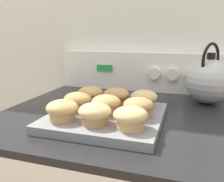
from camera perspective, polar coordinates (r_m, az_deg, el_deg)
wall_back at (r=1.06m, az=8.34°, el=17.46°), size 8.00×0.05×2.40m
control_panel at (r=1.01m, az=7.60°, el=4.67°), size 0.71×0.07×0.16m
muffin_pan at (r=0.66m, az=-1.28°, el=-6.28°), size 0.30×0.30×0.02m
muffin_r0_c0 at (r=0.61m, az=-11.90°, el=-4.49°), size 0.08×0.08×0.05m
muffin_r0_c1 at (r=0.57m, az=-4.15°, el=-5.41°), size 0.08×0.08×0.05m
muffin_r0_c2 at (r=0.54m, az=4.46°, el=-6.37°), size 0.08×0.08×0.05m
muffin_r1_c0 at (r=0.68m, az=-8.23°, el=-2.39°), size 0.08×0.08×0.05m
muffin_r1_c1 at (r=0.64m, az=-1.45°, el=-3.15°), size 0.08×0.08×0.05m
muffin_r1_c2 at (r=0.62m, az=6.39°, el=-3.86°), size 0.08×0.08×0.05m
muffin_r2_c0 at (r=0.75m, az=-5.24°, el=-0.82°), size 0.08×0.08×0.05m
muffin_r2_c1 at (r=0.72m, az=1.03°, el=-1.25°), size 0.08×0.08×0.05m
muffin_r2_c2 at (r=0.70m, az=7.67°, el=-1.85°), size 0.08×0.08×0.05m
tea_kettle at (r=0.88m, az=22.31°, el=2.39°), size 0.15×0.18×0.21m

